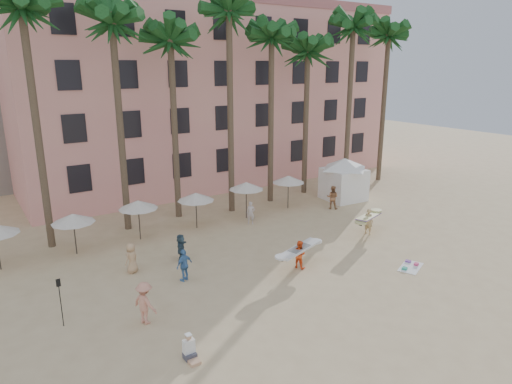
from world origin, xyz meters
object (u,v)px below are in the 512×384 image
Objects in this scene: pink_hotel at (206,95)px; carrier_white at (299,253)px; carrier_yellow at (369,220)px; cabana at (344,175)px.

carrier_white is at bearing -105.32° from pink_hotel.
pink_hotel is 22.02m from carrier_yellow.
cabana is at bearing -69.14° from pink_hotel.
carrier_yellow is at bearing 12.34° from carrier_white.
pink_hotel is 7.25× the size of cabana.
cabana is 14.28m from carrier_white.
pink_hotel reaches higher than cabana.
pink_hotel reaches higher than carrier_white.
carrier_yellow reaches higher than carrier_white.
cabana is 8.17m from carrier_yellow.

